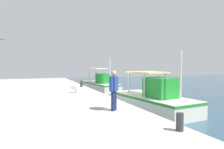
% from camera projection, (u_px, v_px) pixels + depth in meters
% --- Properties ---
extents(quay_pier, '(36.00, 10.00, 0.80)m').
position_uv_depth(quay_pier, '(20.00, 106.00, 11.15)').
color(quay_pier, '#B2B2AD').
rests_on(quay_pier, ground).
extents(fishing_boat_nearest, '(6.26, 2.67, 3.36)m').
position_uv_depth(fishing_boat_nearest, '(100.00, 84.00, 21.46)').
color(fishing_boat_nearest, silver).
rests_on(fishing_boat_nearest, ground).
extents(fishing_boat_second, '(5.99, 2.93, 3.40)m').
position_uv_depth(fishing_boat_second, '(153.00, 100.00, 11.77)').
color(fishing_boat_second, silver).
rests_on(fishing_boat_second, ground).
extents(pelican, '(0.76, 0.87, 0.82)m').
position_uv_depth(pelican, '(75.00, 87.00, 13.71)').
color(pelican, tan).
rests_on(pelican, quay_pier).
extents(fisherman_standing, '(0.48, 0.46, 1.65)m').
position_uv_depth(fisherman_standing, '(114.00, 88.00, 8.32)').
color(fisherman_standing, '#1E234C').
rests_on(fisherman_standing, quay_pier).
extents(mooring_bollard_nearest, '(0.23, 0.23, 0.53)m').
position_uv_depth(mooring_bollard_nearest, '(81.00, 84.00, 17.44)').
color(mooring_bollard_nearest, '#333338').
rests_on(mooring_bollard_nearest, quay_pier).
extents(mooring_bollard_second, '(0.21, 0.21, 0.52)m').
position_uv_depth(mooring_bollard_second, '(180.00, 122.00, 5.74)').
color(mooring_bollard_second, '#333338').
rests_on(mooring_bollard_second, quay_pier).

